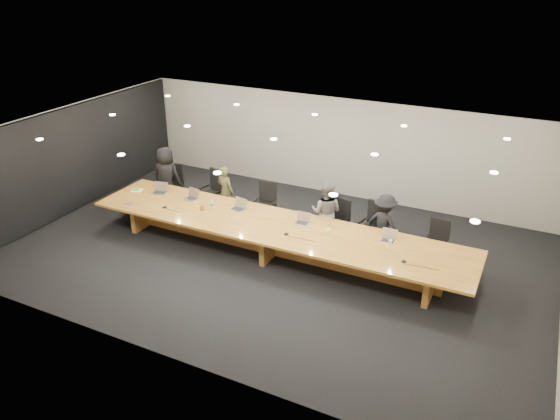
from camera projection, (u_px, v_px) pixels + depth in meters
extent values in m
plane|color=black|center=(274.00, 254.00, 12.63)|extent=(12.00, 12.00, 0.00)
cube|color=beige|center=(339.00, 147.00, 15.29)|extent=(12.00, 0.02, 2.80)
cube|color=black|center=(74.00, 160.00, 14.44)|extent=(0.08, 7.84, 2.74)
cube|color=brown|center=(274.00, 226.00, 12.33)|extent=(9.00, 1.80, 0.06)
cube|color=brown|center=(274.00, 241.00, 12.48)|extent=(7.65, 0.15, 0.69)
cube|color=brown|center=(149.00, 211.00, 13.93)|extent=(0.12, 1.26, 0.69)
cube|color=brown|center=(274.00, 241.00, 12.48)|extent=(0.12, 1.26, 0.69)
cube|color=brown|center=(433.00, 278.00, 11.03)|extent=(0.12, 1.26, 0.69)
imported|color=black|center=(167.00, 177.00, 14.83)|extent=(0.88, 0.65, 1.65)
imported|color=#3C3B20|center=(226.00, 192.00, 14.15)|extent=(0.57, 0.44, 1.42)
imported|color=#59595B|center=(326.00, 212.00, 12.89)|extent=(0.80, 0.66, 1.53)
imported|color=black|center=(384.00, 224.00, 12.43)|extent=(1.03, 0.73, 1.44)
cylinder|color=silver|center=(212.00, 204.00, 13.06)|extent=(0.09, 0.09, 0.23)
cylinder|color=brown|center=(202.00, 208.00, 13.00)|extent=(0.09, 0.09, 0.11)
cone|color=white|center=(328.00, 231.00, 11.96)|extent=(0.10, 0.10, 0.09)
cone|color=beige|center=(390.00, 242.00, 11.48)|extent=(0.09, 0.09, 0.09)
cube|color=white|center=(137.00, 190.00, 14.12)|extent=(0.34, 0.32, 0.02)
cube|color=green|center=(136.00, 190.00, 14.11)|extent=(0.18, 0.14, 0.03)
cube|color=#A6A6AB|center=(129.00, 204.00, 13.33)|extent=(0.21, 0.18, 0.03)
cone|color=black|center=(165.00, 207.00, 13.17)|extent=(0.15, 0.15, 0.03)
cone|color=black|center=(286.00, 234.00, 11.90)|extent=(0.16, 0.16, 0.03)
cone|color=black|center=(404.00, 261.00, 10.82)|extent=(0.13, 0.13, 0.03)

